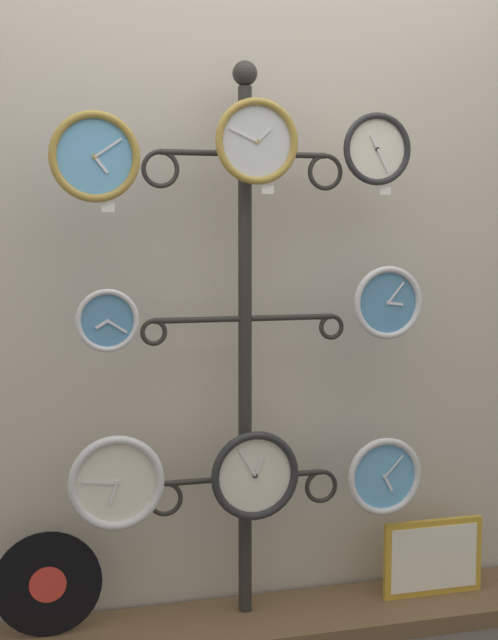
{
  "coord_description": "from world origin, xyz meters",
  "views": [
    {
      "loc": [
        -0.78,
        -2.44,
        1.35
      ],
      "look_at": [
        0.0,
        0.36,
        1.07
      ],
      "focal_mm": 50.0,
      "sensor_mm": 36.0,
      "label": 1
    }
  ],
  "objects_px": {
    "display_stand": "(245,425)",
    "clock_bottom_center": "(255,475)",
    "clock_top_left": "(95,157)",
    "clock_bottom_right": "(384,476)",
    "vinyl_record": "(48,584)",
    "clock_bottom_left": "(116,483)",
    "clock_middle_left": "(107,320)",
    "clock_top_right": "(377,149)",
    "clock_middle_right": "(387,303)",
    "picture_frame": "(433,557)",
    "clock_top_center": "(256,141)"
  },
  "relations": [
    {
      "from": "clock_bottom_right",
      "to": "clock_top_left",
      "type": "bearing_deg",
      "value": -178.28
    },
    {
      "from": "clock_top_right",
      "to": "clock_bottom_left",
      "type": "bearing_deg",
      "value": -179.14
    },
    {
      "from": "clock_bottom_left",
      "to": "vinyl_record",
      "type": "xyz_separation_m",
      "value": [
        -0.22,
        0.06,
        -0.33
      ]
    },
    {
      "from": "picture_frame",
      "to": "display_stand",
      "type": "bearing_deg",
      "value": 175.52
    },
    {
      "from": "clock_middle_left",
      "to": "clock_middle_right",
      "type": "height_order",
      "value": "clock_middle_right"
    },
    {
      "from": "display_stand",
      "to": "clock_bottom_center",
      "type": "xyz_separation_m",
      "value": [
        0.01,
        -0.08,
        -0.15
      ]
    },
    {
      "from": "clock_middle_left",
      "to": "clock_bottom_left",
      "type": "bearing_deg",
      "value": 41.96
    },
    {
      "from": "clock_top_right",
      "to": "clock_bottom_center",
      "type": "relative_size",
      "value": 0.8
    },
    {
      "from": "display_stand",
      "to": "clock_middle_left",
      "type": "height_order",
      "value": "display_stand"
    },
    {
      "from": "clock_middle_left",
      "to": "clock_bottom_center",
      "type": "relative_size",
      "value": 0.66
    },
    {
      "from": "clock_middle_right",
      "to": "clock_top_right",
      "type": "bearing_deg",
      "value": 172.93
    },
    {
      "from": "clock_top_left",
      "to": "clock_middle_left",
      "type": "bearing_deg",
      "value": 5.73
    },
    {
      "from": "display_stand",
      "to": "clock_bottom_center",
      "type": "height_order",
      "value": "display_stand"
    },
    {
      "from": "clock_top_center",
      "to": "vinyl_record",
      "type": "height_order",
      "value": "clock_top_center"
    },
    {
      "from": "clock_middle_left",
      "to": "clock_middle_right",
      "type": "distance_m",
      "value": 0.95
    },
    {
      "from": "clock_bottom_right",
      "to": "vinyl_record",
      "type": "relative_size",
      "value": 0.79
    },
    {
      "from": "vinyl_record",
      "to": "clock_top_center",
      "type": "bearing_deg",
      "value": -5.98
    },
    {
      "from": "clock_middle_right",
      "to": "clock_bottom_center",
      "type": "bearing_deg",
      "value": -179.76
    },
    {
      "from": "clock_bottom_left",
      "to": "clock_bottom_right",
      "type": "xyz_separation_m",
      "value": [
        0.92,
        0.01,
        -0.05
      ]
    },
    {
      "from": "clock_top_right",
      "to": "clock_bottom_right",
      "type": "xyz_separation_m",
      "value": [
        0.04,
        -0.01,
        -1.11
      ]
    },
    {
      "from": "clock_bottom_center",
      "to": "picture_frame",
      "type": "xyz_separation_m",
      "value": [
        0.67,
        0.03,
        -0.36
      ]
    },
    {
      "from": "display_stand",
      "to": "clock_bottom_center",
      "type": "distance_m",
      "value": 0.17
    },
    {
      "from": "clock_top_right",
      "to": "picture_frame",
      "type": "bearing_deg",
      "value": 4.81
    },
    {
      "from": "vinyl_record",
      "to": "picture_frame",
      "type": "distance_m",
      "value": 1.34
    },
    {
      "from": "clock_top_center",
      "to": "picture_frame",
      "type": "distance_m",
      "value": 1.59
    },
    {
      "from": "display_stand",
      "to": "clock_middle_right",
      "type": "relative_size",
      "value": 7.67
    },
    {
      "from": "clock_top_center",
      "to": "picture_frame",
      "type": "height_order",
      "value": "clock_top_center"
    },
    {
      "from": "clock_bottom_center",
      "to": "clock_bottom_left",
      "type": "bearing_deg",
      "value": -179.29
    },
    {
      "from": "clock_top_left",
      "to": "clock_bottom_right",
      "type": "xyz_separation_m",
      "value": [
        0.97,
        0.03,
        -1.06
      ]
    },
    {
      "from": "clock_top_center",
      "to": "clock_bottom_right",
      "type": "xyz_separation_m",
      "value": [
        0.46,
        0.01,
        -1.12
      ]
    },
    {
      "from": "clock_middle_right",
      "to": "clock_bottom_right",
      "type": "height_order",
      "value": "clock_middle_right"
    },
    {
      "from": "clock_bottom_left",
      "to": "clock_middle_right",
      "type": "bearing_deg",
      "value": 0.47
    },
    {
      "from": "clock_top_left",
      "to": "picture_frame",
      "type": "bearing_deg",
      "value": 2.81
    },
    {
      "from": "clock_top_left",
      "to": "clock_bottom_left",
      "type": "relative_size",
      "value": 0.9
    },
    {
      "from": "vinyl_record",
      "to": "clock_middle_left",
      "type": "bearing_deg",
      "value": -23.24
    },
    {
      "from": "clock_top_center",
      "to": "vinyl_record",
      "type": "distance_m",
      "value": 1.56
    },
    {
      "from": "clock_top_center",
      "to": "clock_middle_left",
      "type": "height_order",
      "value": "clock_top_center"
    },
    {
      "from": "display_stand",
      "to": "clock_top_left",
      "type": "relative_size",
      "value": 6.93
    },
    {
      "from": "clock_bottom_left",
      "to": "vinyl_record",
      "type": "height_order",
      "value": "clock_bottom_left"
    },
    {
      "from": "display_stand",
      "to": "clock_middle_right",
      "type": "height_order",
      "value": "display_stand"
    },
    {
      "from": "clock_top_right",
      "to": "clock_middle_left",
      "type": "relative_size",
      "value": 1.22
    },
    {
      "from": "display_stand",
      "to": "vinyl_record",
      "type": "height_order",
      "value": "display_stand"
    },
    {
      "from": "display_stand",
      "to": "clock_middle_right",
      "type": "xyz_separation_m",
      "value": [
        0.48,
        -0.08,
        0.41
      ]
    },
    {
      "from": "display_stand",
      "to": "clock_top_left",
      "type": "height_order",
      "value": "display_stand"
    },
    {
      "from": "clock_middle_left",
      "to": "display_stand",
      "type": "bearing_deg",
      "value": 13.04
    },
    {
      "from": "clock_top_right",
      "to": "clock_bottom_left",
      "type": "height_order",
      "value": "clock_top_right"
    },
    {
      "from": "clock_top_left",
      "to": "vinyl_record",
      "type": "xyz_separation_m",
      "value": [
        -0.16,
        0.09,
        -1.35
      ]
    },
    {
      "from": "clock_middle_right",
      "to": "picture_frame",
      "type": "height_order",
      "value": "clock_middle_right"
    },
    {
      "from": "clock_top_center",
      "to": "clock_bottom_center",
      "type": "distance_m",
      "value": 1.09
    },
    {
      "from": "clock_top_left",
      "to": "clock_bottom_right",
      "type": "height_order",
      "value": "clock_top_left"
    }
  ]
}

